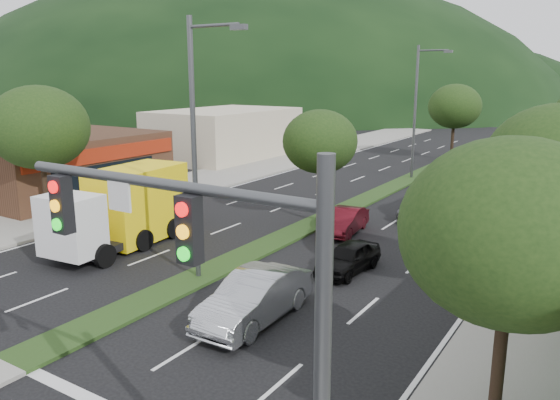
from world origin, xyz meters
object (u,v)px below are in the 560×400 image
Objects in this scene: streetlight_mid at (418,106)px; suv_maroon at (102,233)px; sedan_silver at (255,298)px; car_queue_c at (345,221)px; car_queue_b at (419,207)px; box_truck at (125,210)px; tree_l_a at (39,128)px; streetlight_near at (198,139)px; motorhome at (501,182)px; car_queue_e at (445,176)px; car_queue_d at (483,196)px; tree_r_a at (512,232)px; car_queue_a at (348,257)px; tree_med_far at (455,106)px; tree_med_near at (320,142)px; traffic_signal at (229,302)px; tree_r_b at (559,167)px.

streetlight_mid is 2.00× the size of suv_maroon.
sedan_silver is 10.96m from car_queue_c.
box_truck reaches higher than car_queue_b.
tree_l_a is at bearing -150.61° from car_queue_b.
streetlight_near is 1.18× the size of motorhome.
car_queue_b is at bearing -69.66° from streetlight_mid.
car_queue_e reaches higher than car_queue_c.
car_queue_c is at bearing -138.20° from suv_maroon.
tree_l_a is at bearing -161.35° from car_queue_c.
motorhome is (7.58, -6.73, -3.88)m from streetlight_mid.
motorhome reaches higher than car_queue_d.
car_queue_e reaches higher than car_queue_d.
tree_r_a reaches higher than sedan_silver.
car_queue_d is (1.98, 15.00, 0.00)m from car_queue_a.
streetlight_near is at bearing -112.36° from car_queue_b.
streetlight_near reaches higher than tree_r_a.
tree_r_a is at bearing -73.30° from tree_med_far.
tree_med_far reaches higher than tree_med_near.
tree_r_a is 1.55× the size of car_queue_b.
car_queue_d is 21.37m from box_truck.
traffic_signal is at bearing -118.20° from tree_r_a.
suv_maroon is at bearing 174.24° from streetlight_near.
tree_r_b is 1.65× the size of car_queue_e.
tree_med_near is 6.95m from car_queue_b.
tree_med_near is at bearing 145.74° from car_queue_c.
streetlight_mid reaches higher than tree_r_a.
streetlight_near reaches higher than car_queue_b.
tree_r_b is 1.15× the size of tree_med_near.
car_queue_d is (6.69, -17.13, -4.39)m from tree_med_far.
tree_r_a reaches higher than car_queue_d.
car_queue_a is at bearing -69.36° from car_queue_c.
tree_l_a is at bearing -117.78° from car_queue_e.
motorhome reaches higher than car_queue_b.
traffic_signal is 1.81× the size of car_queue_c.
tree_r_a is 16.75m from car_queue_c.
car_queue_b is at bearing 113.23° from tree_r_a.
tree_l_a reaches higher than box_truck.
traffic_signal is at bearing -86.65° from car_queue_d.
tree_l_a is 1.62× the size of car_queue_d.
car_queue_e is (2.65, -1.13, -4.87)m from streetlight_mid.
tree_r_b reaches higher than tree_r_a.
car_queue_e is (0.72, 15.00, 0.08)m from car_queue_c.
tree_r_a is at bearing -13.76° from tree_l_a.
tree_l_a is at bearing -140.03° from car_queue_d.
tree_l_a reaches higher than traffic_signal.
tree_r_a is 25.23m from tree_l_a.
motorhome is at bearing 46.03° from car_queue_b.
streetlight_near is at bearing -108.96° from motorhome.
motorhome is at bearing -134.52° from box_truck.
motorhome is (13.51, 16.76, -0.01)m from box_truck.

